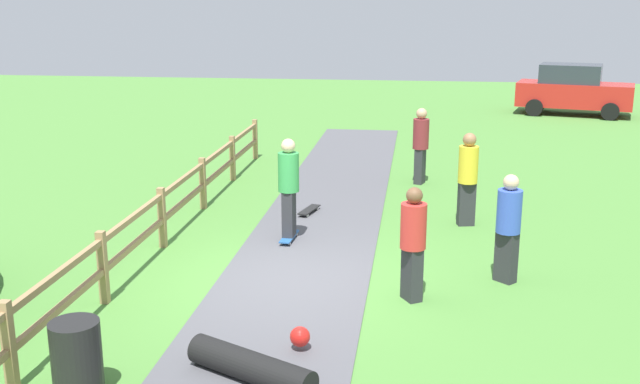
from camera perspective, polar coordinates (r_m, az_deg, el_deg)
ground_plane at (r=11.98m, az=-1.99°, el=-6.70°), size 60.00×60.00×0.00m
asphalt_path at (r=11.98m, az=-1.99°, el=-6.65°), size 2.40×28.00×0.02m
wooden_fence at (r=12.44m, az=-13.93°, el=-3.07°), size 0.12×18.12×1.10m
trash_bin at (r=8.93m, az=-18.05°, el=-12.06°), size 0.56×0.56×0.90m
skater_riding at (r=13.52m, az=-2.41°, el=0.61°), size 0.40×0.81×1.90m
skater_fallen at (r=8.99m, az=-4.99°, el=-12.95°), size 1.67×1.53×0.36m
skateboard_loose at (r=15.51m, az=-0.83°, el=-1.36°), size 0.38×0.82×0.08m
bystander_maroon at (r=18.02m, az=7.69°, el=3.79°), size 0.48×0.48×1.83m
bystander_yellow at (r=14.79m, az=11.21°, el=1.31°), size 0.45×0.45×1.84m
bystander_red at (r=10.98m, az=7.11°, el=-3.56°), size 0.52×0.52×1.72m
bystander_blue at (r=11.96m, az=14.17°, el=-2.33°), size 0.54×0.54×1.74m
parked_car_red at (r=30.31m, az=18.76°, el=7.40°), size 4.50×2.79×1.92m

